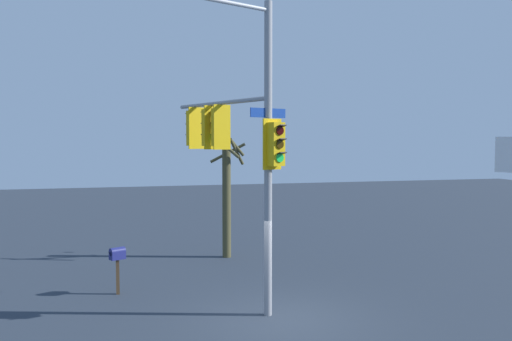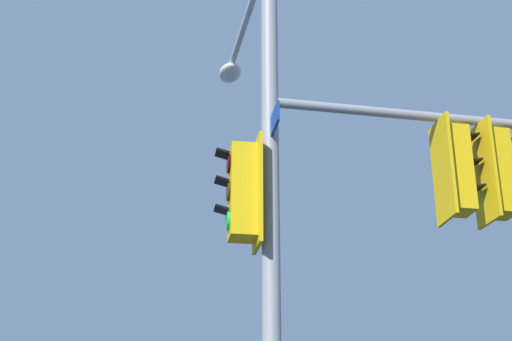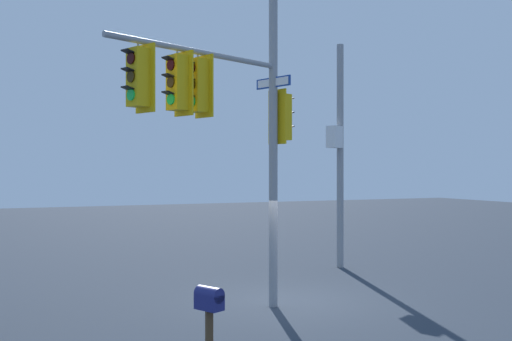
# 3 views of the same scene
# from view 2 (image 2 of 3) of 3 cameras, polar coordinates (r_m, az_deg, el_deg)

# --- Properties ---
(main_signal_pole_assembly) EXTENTS (3.74, 5.66, 8.10)m
(main_signal_pole_assembly) POSITION_cam_2_polar(r_m,az_deg,el_deg) (9.30, 8.89, -0.54)
(main_signal_pole_assembly) COLOR gray
(main_signal_pole_assembly) RESTS_ON ground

